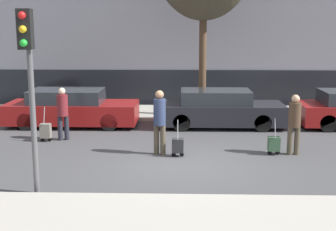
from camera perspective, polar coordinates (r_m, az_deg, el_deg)
ground_plane at (r=12.30m, az=1.54°, el=-5.96°), size 80.00×80.00×0.00m
sidewalk_near at (r=8.75m, az=1.45°, el=-12.76°), size 28.00×2.50×0.12m
sidewalk_far at (r=19.09m, az=1.63°, el=0.35°), size 28.00×3.00×0.12m
building_facade at (r=22.56m, az=1.71°, el=13.70°), size 28.00×3.20×9.33m
parked_car_0 at (r=17.17m, az=-11.70°, el=0.84°), size 4.65×1.81×1.31m
parked_car_1 at (r=16.73m, az=6.25°, el=0.74°), size 4.45×1.76×1.32m
pedestrian_left at (r=15.01m, az=-12.72°, el=0.59°), size 0.34×0.34×1.67m
trolley_left at (r=15.07m, az=-14.70°, el=-1.82°), size 0.34×0.29×1.10m
pedestrian_center at (r=12.98m, az=-1.03°, el=-0.32°), size 0.34×0.34×1.82m
trolley_center at (r=12.92m, az=1.19°, el=-3.69°), size 0.34×0.29×1.05m
pedestrian_right at (r=13.44m, az=15.16°, el=-0.63°), size 0.35×0.34×1.70m
trolley_right at (r=13.42m, az=12.79°, el=-3.40°), size 0.34×0.29×1.05m
traffic_light at (r=9.94m, az=-16.65°, el=5.86°), size 0.28×0.47×3.90m
parked_bicycle at (r=19.27m, az=6.47°, el=1.68°), size 1.77×0.06×0.96m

